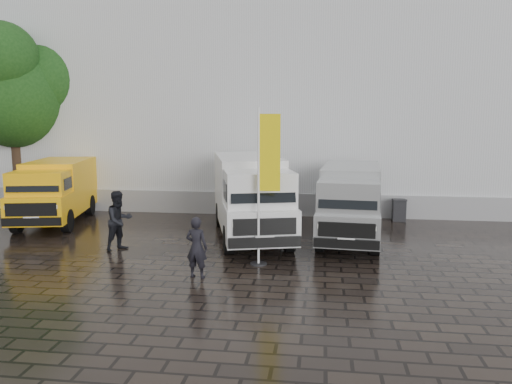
# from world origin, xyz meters

# --- Properties ---
(ground) EXTENTS (120.00, 120.00, 0.00)m
(ground) POSITION_xyz_m (0.00, 0.00, 0.00)
(ground) COLOR black
(ground) RESTS_ON ground
(exhibition_hall) EXTENTS (44.00, 16.00, 12.00)m
(exhibition_hall) POSITION_xyz_m (2.00, 16.00, 6.00)
(exhibition_hall) COLOR silver
(exhibition_hall) RESTS_ON ground
(hall_plinth) EXTENTS (44.00, 0.15, 1.00)m
(hall_plinth) POSITION_xyz_m (2.00, 7.95, 0.50)
(hall_plinth) COLOR gray
(hall_plinth) RESTS_ON ground
(van_yellow) EXTENTS (3.21, 5.81, 2.53)m
(van_yellow) POSITION_xyz_m (-9.11, 5.14, 1.27)
(van_yellow) COLOR #FFB40D
(van_yellow) RESTS_ON ground
(van_white) EXTENTS (3.92, 7.04, 2.90)m
(van_white) POSITION_xyz_m (-0.80, 3.77, 1.45)
(van_white) COLOR white
(van_white) RESTS_ON ground
(van_silver) EXTENTS (2.46, 6.11, 2.59)m
(van_silver) POSITION_xyz_m (2.74, 3.92, 1.29)
(van_silver) COLOR #AEB1B3
(van_silver) RESTS_ON ground
(flagpole) EXTENTS (0.88, 0.50, 4.63)m
(flagpole) POSITION_xyz_m (0.09, 0.45, 2.56)
(flagpole) COLOR black
(flagpole) RESTS_ON ground
(tree) EXTENTS (4.91, 4.91, 8.81)m
(tree) POSITION_xyz_m (-12.72, 8.35, 5.66)
(tree) COLOR black
(tree) RESTS_ON ground
(wheelie_bin) EXTENTS (0.56, 0.56, 0.93)m
(wheelie_bin) POSITION_xyz_m (4.98, 7.45, 0.47)
(wheelie_bin) COLOR black
(wheelie_bin) RESTS_ON ground
(person_front) EXTENTS (0.68, 0.51, 1.69)m
(person_front) POSITION_xyz_m (-1.60, -1.00, 0.85)
(person_front) COLOR black
(person_front) RESTS_ON ground
(person_tent) EXTENTS (1.14, 1.21, 1.97)m
(person_tent) POSITION_xyz_m (-4.82, 1.46, 0.99)
(person_tent) COLOR black
(person_tent) RESTS_ON ground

